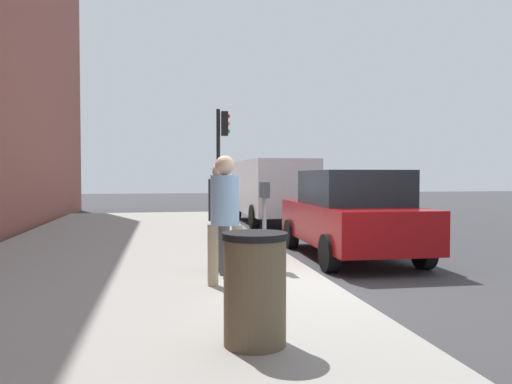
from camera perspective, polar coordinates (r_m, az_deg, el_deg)
ground_plane at (r=7.37m, az=8.59°, el=-11.20°), size 80.00×80.00×0.00m
sidewalk_slab at (r=6.99m, az=-15.83°, el=-11.34°), size 28.00×6.00×0.15m
parking_meter at (r=8.16m, az=0.98°, el=-1.62°), size 0.36×0.12×1.41m
pedestrian_at_meter at (r=7.71m, az=-4.11°, el=-1.90°), size 0.51×0.37×1.72m
pedestrian_bystander at (r=6.73m, az=-3.60°, el=-2.02°), size 0.40×0.45×1.79m
parked_sedan_near at (r=10.21m, az=10.77°, el=-2.47°), size 4.44×2.05×1.77m
parked_van_far at (r=17.30m, az=1.79°, el=0.55°), size 5.22×2.16×2.18m
traffic_signal at (r=15.73m, az=-3.98°, el=5.21°), size 0.24×0.44×3.60m
trash_bin at (r=4.52m, az=-0.13°, el=-11.02°), size 0.59×0.59×1.01m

